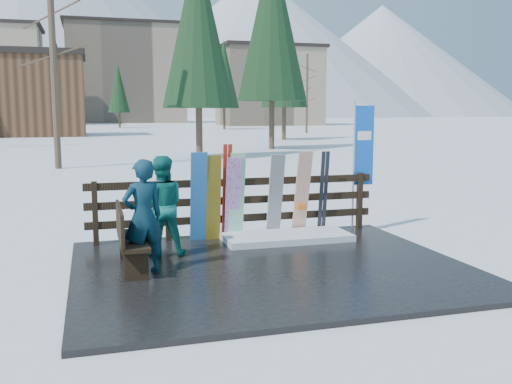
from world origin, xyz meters
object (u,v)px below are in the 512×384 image
object	(u,v)px
snowboard_0	(199,197)
snowboard_1	(237,196)
snowboard_2	(214,198)
rental_flag	(362,150)
person_front	(143,217)
snowboard_3	(233,198)
snowboard_4	(275,195)
snowboard_5	(302,193)
bench	(128,236)
person_back	(161,206)

from	to	relation	value
snowboard_0	snowboard_1	bearing A→B (deg)	-0.00
snowboard_2	rental_flag	xyz separation A→B (m)	(3.13, 0.27, 0.81)
snowboard_0	person_front	bearing A→B (deg)	-122.33
snowboard_0	snowboard_2	size ratio (longest dim) A/B	1.04
rental_flag	snowboard_2	bearing A→B (deg)	-175.06
snowboard_3	person_front	size ratio (longest dim) A/B	0.93
snowboard_0	person_front	world-z (taller)	person_front
snowboard_1	rental_flag	bearing A→B (deg)	5.75
snowboard_4	person_front	world-z (taller)	person_front
snowboard_5	person_front	world-z (taller)	person_front
snowboard_1	rental_flag	world-z (taller)	rental_flag
bench	snowboard_2	xyz separation A→B (m)	(1.67, 1.61, 0.28)
snowboard_4	bench	bearing A→B (deg)	-150.75
snowboard_4	snowboard_5	bearing A→B (deg)	-0.00
bench	snowboard_3	xyz separation A→B (m)	(2.04, 1.61, 0.26)
snowboard_1	snowboard_2	distance (m)	0.44
rental_flag	snowboard_0	bearing A→B (deg)	-175.47
bench	snowboard_1	xyz separation A→B (m)	(2.11, 1.61, 0.30)
person_back	rental_flag	bearing A→B (deg)	-161.40
snowboard_0	snowboard_3	size ratio (longest dim) A/B	1.06
bench	snowboard_1	bearing A→B (deg)	37.30
snowboard_3	rental_flag	distance (m)	2.89
rental_flag	person_front	size ratio (longest dim) A/B	1.53
bench	rental_flag	xyz separation A→B (m)	(4.79, 1.88, 1.09)
snowboard_1	snowboard_4	xyz separation A→B (m)	(0.76, 0.00, -0.02)
snowboard_3	rental_flag	xyz separation A→B (m)	(2.75, 0.27, 0.83)
snowboard_1	snowboard_4	distance (m)	0.76
snowboard_1	person_front	xyz separation A→B (m)	(-1.90, -1.85, 0.03)
snowboard_2	snowboard_3	distance (m)	0.37
person_front	person_back	bearing A→B (deg)	-128.14
person_back	snowboard_1	bearing A→B (deg)	-146.65
snowboard_0	rental_flag	size ratio (longest dim) A/B	0.64
person_front	person_back	world-z (taller)	person_front
snowboard_4	person_back	size ratio (longest dim) A/B	0.97
snowboard_0	person_back	distance (m)	1.18
snowboard_4	snowboard_5	size ratio (longest dim) A/B	0.96
snowboard_0	snowboard_4	xyz separation A→B (m)	(1.48, -0.00, -0.04)
snowboard_3	rental_flag	size ratio (longest dim) A/B	0.61
person_back	person_front	bearing A→B (deg)	72.01
snowboard_0	snowboard_3	distance (m)	0.66
person_back	bench	bearing A→B (deg)	54.23
bench	rental_flag	size ratio (longest dim) A/B	0.58
snowboard_0	snowboard_2	world-z (taller)	snowboard_0
bench	person_back	xyz separation A→B (m)	(0.60, 0.73, 0.32)
snowboard_0	snowboard_5	world-z (taller)	snowboard_0
snowboard_3	person_back	distance (m)	1.69
snowboard_2	bench	bearing A→B (deg)	-136.03
snowboard_4	rental_flag	bearing A→B (deg)	8.00
snowboard_0	snowboard_1	world-z (taller)	snowboard_0
bench	snowboard_0	world-z (taller)	snowboard_0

